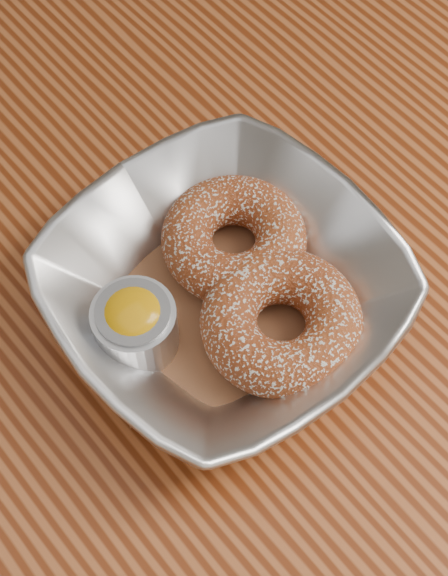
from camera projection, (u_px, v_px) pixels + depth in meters
table at (168, 426)px, 0.65m from camera, size 1.20×0.80×0.75m
serving_bowl at (224, 291)px, 0.56m from camera, size 0.22×0.22×0.05m
parchment at (224, 304)px, 0.57m from camera, size 0.20×0.20×0.00m
donut_back at (234, 239)px, 0.58m from camera, size 0.12×0.12×0.03m
donut_front at (281, 322)px, 0.55m from camera, size 0.10×0.10×0.04m
ramekin at (135, 325)px, 0.54m from camera, size 0.05×0.05×0.05m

